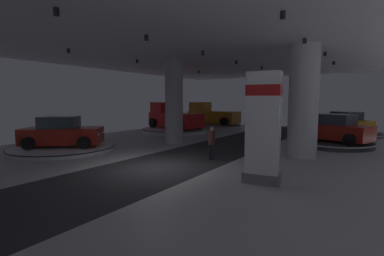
{
  "coord_description": "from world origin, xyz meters",
  "views": [
    {
      "loc": [
        7.63,
        -8.54,
        2.82
      ],
      "look_at": [
        -0.3,
        3.26,
        1.4
      ],
      "focal_mm": 25.67,
      "sensor_mm": 36.0,
      "label": 1
    }
  ],
  "objects_px": {
    "display_car_far_right": "(333,129)",
    "pickup_truck_far_left": "(173,118)",
    "display_platform_deep_right": "(344,134)",
    "column_left": "(174,102)",
    "display_platform_deep_left": "(214,126)",
    "pickup_truck_deep_left": "(211,115)",
    "display_car_deep_right": "(345,123)",
    "column_right": "(303,102)",
    "brand_sign_pylon": "(263,126)",
    "display_platform_far_left": "(175,130)",
    "visitor_walking_near": "(212,141)",
    "display_platform_far_right": "(332,143)",
    "display_car_near_left": "(62,133)",
    "display_platform_near_left": "(63,148)"
  },
  "relations": [
    {
      "from": "column_right",
      "to": "display_platform_deep_right",
      "type": "distance_m",
      "value": 11.7
    },
    {
      "from": "display_platform_far_right",
      "to": "display_car_near_left",
      "type": "height_order",
      "value": "display_car_near_left"
    },
    {
      "from": "brand_sign_pylon",
      "to": "column_right",
      "type": "bearing_deg",
      "value": 88.19
    },
    {
      "from": "display_platform_deep_left",
      "to": "pickup_truck_deep_left",
      "type": "bearing_deg",
      "value": 178.54
    },
    {
      "from": "column_left",
      "to": "display_platform_far_right",
      "type": "xyz_separation_m",
      "value": [
        9.05,
        4.43,
        -2.59
      ]
    },
    {
      "from": "display_car_near_left",
      "to": "pickup_truck_far_left",
      "type": "bearing_deg",
      "value": 91.74
    },
    {
      "from": "brand_sign_pylon",
      "to": "pickup_truck_deep_left",
      "type": "bearing_deg",
      "value": 124.95
    },
    {
      "from": "display_platform_far_right",
      "to": "display_platform_far_left",
      "type": "relative_size",
      "value": 0.8
    },
    {
      "from": "pickup_truck_deep_left",
      "to": "display_car_near_left",
      "type": "height_order",
      "value": "pickup_truck_deep_left"
    },
    {
      "from": "column_right",
      "to": "display_platform_deep_right",
      "type": "height_order",
      "value": "column_right"
    },
    {
      "from": "column_right",
      "to": "visitor_walking_near",
      "type": "distance_m",
      "value": 4.89
    },
    {
      "from": "display_platform_near_left",
      "to": "column_left",
      "type": "bearing_deg",
      "value": 59.07
    },
    {
      "from": "column_left",
      "to": "display_platform_far_right",
      "type": "relative_size",
      "value": 1.18
    },
    {
      "from": "display_platform_deep_right",
      "to": "column_left",
      "type": "bearing_deg",
      "value": -129.75
    },
    {
      "from": "brand_sign_pylon",
      "to": "display_platform_far_right",
      "type": "bearing_deg",
      "value": 84.47
    },
    {
      "from": "pickup_truck_deep_left",
      "to": "display_car_deep_right",
      "type": "bearing_deg",
      "value": 1.39
    },
    {
      "from": "display_car_far_right",
      "to": "pickup_truck_far_left",
      "type": "relative_size",
      "value": 0.81
    },
    {
      "from": "display_car_far_right",
      "to": "column_right",
      "type": "bearing_deg",
      "value": -99.84
    },
    {
      "from": "column_left",
      "to": "pickup_truck_deep_left",
      "type": "height_order",
      "value": "column_left"
    },
    {
      "from": "display_platform_near_left",
      "to": "visitor_walking_near",
      "type": "bearing_deg",
      "value": 16.85
    },
    {
      "from": "display_car_far_right",
      "to": "pickup_truck_far_left",
      "type": "height_order",
      "value": "pickup_truck_far_left"
    },
    {
      "from": "pickup_truck_deep_left",
      "to": "display_platform_far_left",
      "type": "height_order",
      "value": "pickup_truck_deep_left"
    },
    {
      "from": "brand_sign_pylon",
      "to": "display_platform_deep_left",
      "type": "distance_m",
      "value": 19.7
    },
    {
      "from": "brand_sign_pylon",
      "to": "visitor_walking_near",
      "type": "relative_size",
      "value": 2.38
    },
    {
      "from": "display_platform_far_right",
      "to": "visitor_walking_near",
      "type": "distance_m",
      "value": 8.87
    },
    {
      "from": "brand_sign_pylon",
      "to": "pickup_truck_deep_left",
      "type": "xyz_separation_m",
      "value": [
        -11.35,
        16.24,
        -0.67
      ]
    },
    {
      "from": "display_car_far_right",
      "to": "column_left",
      "type": "bearing_deg",
      "value": -154.05
    },
    {
      "from": "display_platform_near_left",
      "to": "display_car_deep_right",
      "type": "height_order",
      "value": "display_car_deep_right"
    },
    {
      "from": "display_platform_far_right",
      "to": "pickup_truck_far_left",
      "type": "height_order",
      "value": "pickup_truck_far_left"
    },
    {
      "from": "column_left",
      "to": "display_platform_far_left",
      "type": "height_order",
      "value": "column_left"
    },
    {
      "from": "display_platform_far_right",
      "to": "display_platform_deep_right",
      "type": "relative_size",
      "value": 0.84
    },
    {
      "from": "display_platform_deep_left",
      "to": "display_car_near_left",
      "type": "relative_size",
      "value": 1.29
    },
    {
      "from": "display_platform_deep_left",
      "to": "pickup_truck_far_left",
      "type": "xyz_separation_m",
      "value": [
        -0.9,
        -5.82,
        1.11
      ]
    },
    {
      "from": "pickup_truck_deep_left",
      "to": "display_car_deep_right",
      "type": "relative_size",
      "value": 1.24
    },
    {
      "from": "display_platform_near_left",
      "to": "display_platform_deep_left",
      "type": "bearing_deg",
      "value": 88.09
    },
    {
      "from": "brand_sign_pylon",
      "to": "display_platform_deep_left",
      "type": "height_order",
      "value": "brand_sign_pylon"
    },
    {
      "from": "display_car_far_right",
      "to": "visitor_walking_near",
      "type": "height_order",
      "value": "display_car_far_right"
    },
    {
      "from": "display_platform_deep_right",
      "to": "visitor_walking_near",
      "type": "relative_size",
      "value": 3.52
    },
    {
      "from": "display_platform_near_left",
      "to": "display_platform_deep_right",
      "type": "distance_m",
      "value": 21.03
    },
    {
      "from": "column_left",
      "to": "display_car_near_left",
      "type": "height_order",
      "value": "column_left"
    },
    {
      "from": "display_car_deep_right",
      "to": "display_platform_far_left",
      "type": "bearing_deg",
      "value": -153.95
    },
    {
      "from": "column_left",
      "to": "visitor_walking_near",
      "type": "xyz_separation_m",
      "value": [
        4.8,
        -3.32,
        -1.84
      ]
    },
    {
      "from": "column_left",
      "to": "display_platform_deep_left",
      "type": "bearing_deg",
      "value": 105.46
    },
    {
      "from": "display_car_near_left",
      "to": "pickup_truck_far_left",
      "type": "relative_size",
      "value": 0.78
    },
    {
      "from": "display_platform_deep_left",
      "to": "display_car_far_right",
      "type": "bearing_deg",
      "value": -27.4
    },
    {
      "from": "display_platform_far_right",
      "to": "display_car_near_left",
      "type": "relative_size",
      "value": 1.07
    },
    {
      "from": "display_platform_deep_right",
      "to": "display_platform_far_left",
      "type": "height_order",
      "value": "display_platform_far_left"
    },
    {
      "from": "column_left",
      "to": "display_car_deep_right",
      "type": "height_order",
      "value": "column_left"
    },
    {
      "from": "display_platform_far_left",
      "to": "visitor_walking_near",
      "type": "height_order",
      "value": "visitor_walking_near"
    },
    {
      "from": "display_car_near_left",
      "to": "visitor_walking_near",
      "type": "relative_size",
      "value": 2.76
    }
  ]
}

